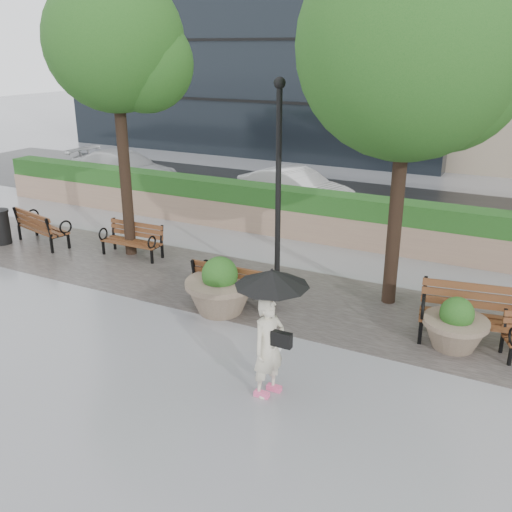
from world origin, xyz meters
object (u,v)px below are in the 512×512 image
at_px(planter_left, 220,291).
at_px(bench_2, 234,291).
at_px(bench_0, 43,234).
at_px(car_right, 295,189).
at_px(pedestrian, 270,321).
at_px(bench_3, 476,328).
at_px(lamppost, 278,201).
at_px(trash_bin, 0,228).
at_px(bench_1, 133,247).
at_px(planter_right, 455,328).
at_px(car_left, 125,169).

bearing_deg(planter_left, bench_2, 87.18).
xyz_separation_m(bench_0, car_right, (4.58, 6.59, 0.37)).
height_order(planter_left, pedestrian, pedestrian).
xyz_separation_m(bench_3, pedestrian, (-2.61, -3.08, 0.92)).
height_order(bench_0, lamppost, lamppost).
distance_m(bench_0, planter_left, 6.60).
bearing_deg(trash_bin, bench_2, -3.38).
xyz_separation_m(bench_3, lamppost, (-4.28, 0.71, 1.68)).
bearing_deg(bench_1, bench_3, -7.17).
bearing_deg(bench_2, planter_right, -179.81).
bearing_deg(car_left, bench_3, -113.87).
distance_m(bench_1, car_left, 8.08).
distance_m(bench_1, lamppost, 4.50).
height_order(planter_left, trash_bin, planter_left).
height_order(bench_2, lamppost, lamppost).
bearing_deg(car_right, bench_0, 158.01).
distance_m(planter_right, car_left, 15.21).
xyz_separation_m(bench_1, bench_3, (8.43, -0.85, 0.06)).
height_order(car_right, pedestrian, pedestrian).
relative_size(bench_3, trash_bin, 2.32).
relative_size(planter_left, planter_right, 1.22).
distance_m(bench_2, bench_3, 4.76).
bearing_deg(car_left, bench_1, -136.22).
relative_size(bench_1, car_left, 0.35).
relative_size(planter_right, car_left, 0.25).
xyz_separation_m(planter_right, car_right, (-6.30, 7.38, 0.28)).
bearing_deg(pedestrian, car_left, 69.29).
distance_m(trash_bin, lamppost, 8.15).
height_order(bench_0, car_left, car_left).
distance_m(trash_bin, car_left, 7.10).
height_order(bench_3, lamppost, lamppost).
relative_size(lamppost, car_left, 0.97).
height_order(bench_1, car_left, car_left).
xyz_separation_m(planter_left, pedestrian, (2.15, -2.14, 0.78)).
xyz_separation_m(bench_0, lamppost, (6.92, 0.22, 1.72)).
xyz_separation_m(bench_0, planter_right, (10.88, -0.79, 0.10)).
xyz_separation_m(bench_0, bench_1, (2.77, 0.35, -0.03)).
bearing_deg(lamppost, bench_3, -9.44).
relative_size(bench_3, car_right, 0.52).
bearing_deg(trash_bin, car_right, 51.50).
relative_size(planter_left, car_left, 0.30).
bearing_deg(bench_0, bench_3, -168.79).
height_order(bench_2, car_right, car_right).
height_order(bench_2, planter_right, planter_right).
distance_m(planter_left, car_left, 11.92).
relative_size(bench_3, car_left, 0.45).
bearing_deg(bench_2, car_right, -77.49).
xyz_separation_m(bench_1, pedestrian, (5.82, -3.93, 0.98)).
height_order(planter_left, planter_right, planter_left).
xyz_separation_m(bench_1, bench_2, (3.69, -1.28, 0.02)).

